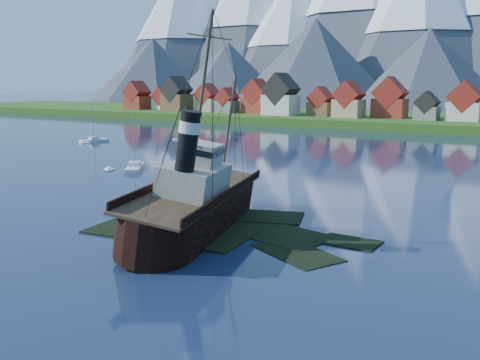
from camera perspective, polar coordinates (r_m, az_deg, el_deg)
The scene contains 9 objects.
ground at distance 59.28m, azimuth -3.93°, elevation -5.55°, with size 1400.00×1400.00×0.00m, color #182444.
shoal at distance 60.06m, azimuth -1.33°, elevation -5.66°, with size 31.71×21.24×1.14m.
shore_bank at distance 218.82m, azimuth 23.97°, elevation 5.23°, with size 600.00×80.00×3.20m, color #244313.
seawall at distance 181.51m, azimuth 22.02°, elevation 4.49°, with size 600.00×2.50×2.00m, color #3F3D38.
town at distance 209.00m, azimuth 14.29°, elevation 8.08°, with size 250.96×16.69×17.30m.
tugboat_wreck at distance 60.24m, azimuth -4.19°, elevation -2.25°, with size 7.26×31.26×24.77m.
sailboat_a at distance 103.13m, azimuth -11.14°, elevation 1.27°, with size 7.84×9.47×12.10m.
sailboat_b at distance 153.49m, azimuth -15.31°, elevation 4.04°, with size 3.84×8.54×12.02m.
sailboat_c at distance 155.18m, azimuth -5.75°, elevation 4.40°, with size 4.80×7.82×9.90m.
Camera 1 is at (34.37, -45.49, 16.25)m, focal length 40.00 mm.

